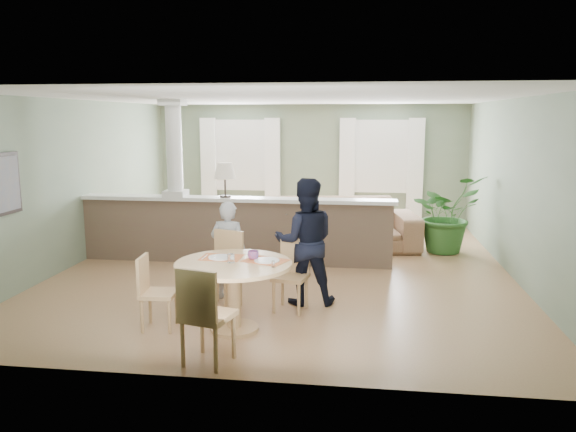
# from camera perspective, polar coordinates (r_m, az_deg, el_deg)

# --- Properties ---
(ground) EXTENTS (8.00, 8.00, 0.00)m
(ground) POSITION_cam_1_polar(r_m,az_deg,el_deg) (9.18, -0.15, -5.25)
(ground) COLOR tan
(ground) RESTS_ON ground
(room_shell) EXTENTS (7.02, 8.02, 2.71)m
(room_shell) POSITION_cam_1_polar(r_m,az_deg,el_deg) (9.50, 0.19, 6.37)
(room_shell) COLOR gray
(room_shell) RESTS_ON ground
(pony_wall) EXTENTS (5.32, 0.38, 2.70)m
(pony_wall) POSITION_cam_1_polar(r_m,az_deg,el_deg) (9.39, -5.96, -0.52)
(pony_wall) COLOR brown
(pony_wall) RESTS_ON ground
(sofa) EXTENTS (3.34, 1.73, 0.93)m
(sofa) POSITION_cam_1_polar(r_m,az_deg,el_deg) (10.40, 4.32, -0.83)
(sofa) COLOR #956B51
(sofa) RESTS_ON ground
(houseplant) EXTENTS (1.66, 1.63, 1.40)m
(houseplant) POSITION_cam_1_polar(r_m,az_deg,el_deg) (10.50, 15.74, 0.22)
(houseplant) COLOR #2E6327
(houseplant) RESTS_ON ground
(dining_table) EXTENTS (1.33, 1.33, 0.91)m
(dining_table) POSITION_cam_1_polar(r_m,az_deg,el_deg) (6.41, -5.47, -6.12)
(dining_table) COLOR tan
(dining_table) RESTS_ON ground
(chair_far_boy) EXTENTS (0.56, 0.56, 0.98)m
(chair_far_boy) POSITION_cam_1_polar(r_m,az_deg,el_deg) (7.27, -6.50, -5.00)
(chair_far_boy) COLOR tan
(chair_far_boy) RESTS_ON ground
(chair_far_man) EXTENTS (0.47, 0.47, 0.89)m
(chair_far_man) POSITION_cam_1_polar(r_m,az_deg,el_deg) (7.13, 0.43, -5.63)
(chair_far_man) COLOR tan
(chair_far_man) RESTS_ON ground
(chair_near) EXTENTS (0.55, 0.55, 1.00)m
(chair_near) POSITION_cam_1_polar(r_m,az_deg,el_deg) (5.57, -8.57, -9.61)
(chair_near) COLOR tan
(chair_near) RESTS_ON ground
(chair_side) EXTENTS (0.42, 0.42, 0.86)m
(chair_side) POSITION_cam_1_polar(r_m,az_deg,el_deg) (6.67, -13.58, -7.20)
(chair_side) COLOR tan
(chair_side) RESTS_ON ground
(child_person) EXTENTS (0.50, 0.35, 1.33)m
(child_person) POSITION_cam_1_polar(r_m,az_deg,el_deg) (7.53, -6.08, -3.50)
(child_person) COLOR #9E9FA3
(child_person) RESTS_ON ground
(man_person) EXTENTS (0.89, 0.74, 1.65)m
(man_person) POSITION_cam_1_polar(r_m,az_deg,el_deg) (7.27, 1.76, -2.61)
(man_person) COLOR black
(man_person) RESTS_ON ground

